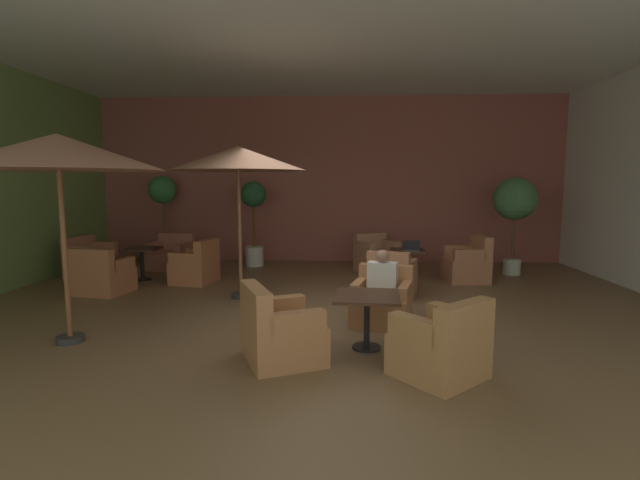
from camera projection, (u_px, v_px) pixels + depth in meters
The scene contains 24 objects.
ground_plane at pixel (318, 316), 6.74m from camera, with size 11.30×9.72×0.02m, color brown.
wall_back_brick at pixel (329, 180), 11.27m from camera, with size 11.30×0.08×3.97m, color #955044.
ceiling_slab at pixel (318, 27), 6.25m from camera, with size 11.30×9.72×0.06m, color silver.
cafe_table_front_left at pixel (408, 257), 8.97m from camera, with size 0.63×0.63×0.64m.
armchair_front_left_north at pixel (467, 264), 9.06m from camera, with size 0.85×0.82×0.90m.
armchair_front_left_east at pixel (376, 257), 10.06m from camera, with size 1.02×1.03×0.82m.
armchair_front_left_south at pixel (392, 278), 7.91m from camera, with size 0.93×0.97×0.79m.
cafe_table_front_right at pixel (367, 305), 5.35m from camera, with size 0.79×0.79×0.64m.
armchair_front_right_north at pixel (383, 302), 6.37m from camera, with size 0.93×0.96×0.77m.
armchair_front_right_east at pixel (280, 333), 5.00m from camera, with size 1.03×1.06×0.84m.
armchair_front_right_south at pixel (441, 347), 4.57m from camera, with size 1.06×1.06×0.81m.
cafe_table_mid_center at pixel (142, 255), 9.18m from camera, with size 0.73×0.73×0.64m.
armchair_mid_center_north at pixel (196, 267), 8.92m from camera, with size 0.85×0.88×0.85m.
armchair_mid_center_east at pixel (172, 256), 10.36m from camera, with size 0.91×0.88×0.78m.
armchair_mid_center_south at pixel (91, 262), 9.44m from camera, with size 0.87×0.91×0.84m.
armchair_mid_center_west at pixel (103, 276), 8.06m from camera, with size 0.90×0.88×0.82m.
patio_umbrella_tall_red at pixel (58, 153), 5.34m from camera, with size 2.39×2.39×2.48m.
patio_umbrella_center_beige at pixel (238, 159), 7.52m from camera, with size 2.23×2.23×2.51m.
potted_tree_left_corner at pixel (254, 212), 10.66m from camera, with size 0.59×0.59×1.95m.
potted_tree_mid_left at pixel (163, 205), 11.07m from camera, with size 0.65×0.65×2.08m.
potted_tree_mid_right at pixel (515, 203), 9.60m from camera, with size 0.88×0.88×2.03m.
patron_blue_shirt at pixel (382, 276), 6.28m from camera, with size 0.43×0.30×0.62m.
iced_drink_cup at pixel (405, 246), 8.99m from camera, with size 0.08×0.08×0.11m, color silver.
open_laptop at pixel (411, 248), 8.82m from camera, with size 0.33×0.26×0.20m.
Camera 1 is at (0.35, -6.54, 1.92)m, focal length 26.03 mm.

